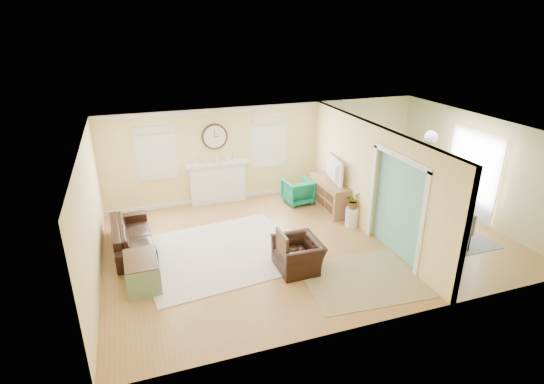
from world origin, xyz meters
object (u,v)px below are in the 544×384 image
object	(u,v)px
sofa	(132,236)
dining_table	(425,217)
green_chair	(298,191)
credenza	(330,195)
eames_chair	(298,255)

from	to	relation	value
sofa	dining_table	distance (m)	6.85
green_chair	credenza	bearing A→B (deg)	129.54
credenza	eames_chair	bearing A→B (deg)	-127.90
eames_chair	credenza	xyz separation A→B (m)	(1.91, 2.45, 0.08)
green_chair	eames_chair	bearing A→B (deg)	63.28
dining_table	sofa	bearing A→B (deg)	68.78
eames_chair	credenza	size ratio (longest dim) A/B	0.62
green_chair	dining_table	world-z (taller)	green_chair
sofa	credenza	xyz separation A→B (m)	(5.06, 0.52, 0.09)
credenza	dining_table	distance (m)	2.46
eames_chair	green_chair	xyz separation A→B (m)	(1.26, 3.12, 0.02)
eames_chair	green_chair	world-z (taller)	green_chair
credenza	dining_table	bearing A→B (deg)	-47.66
green_chair	dining_table	xyz separation A→B (m)	(2.30, -2.48, -0.01)
green_chair	sofa	bearing A→B (deg)	10.31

